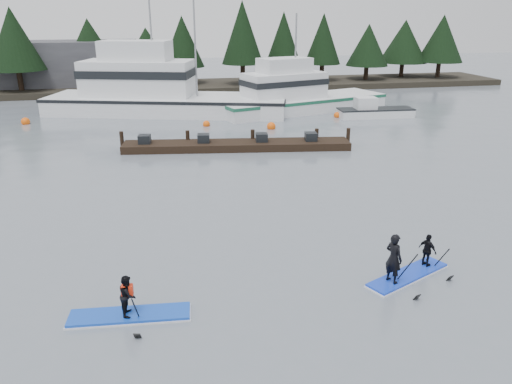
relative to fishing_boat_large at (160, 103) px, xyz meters
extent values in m
plane|color=slate|center=(3.14, -29.30, -0.82)|extent=(160.00, 160.00, 0.00)
cube|color=#2D281E|center=(3.14, 12.70, -0.52)|extent=(70.00, 8.00, 0.60)
cube|color=#4C4C51|center=(-10.86, 14.70, 1.68)|extent=(18.00, 6.00, 5.00)
cube|color=white|center=(0.57, -0.17, -0.69)|extent=(19.92, 10.63, 2.56)
cube|color=white|center=(-1.63, 0.49, 1.97)|extent=(9.38, 6.16, 2.77)
cylinder|color=gray|center=(-0.35, 0.10, 4.63)|extent=(0.14, 0.14, 8.10)
cube|color=white|center=(11.60, -1.48, -0.72)|extent=(15.17, 8.24, 2.08)
cube|color=white|center=(9.92, -1.99, 1.37)|extent=(7.16, 4.78, 2.08)
cylinder|color=gray|center=(10.90, -1.69, 3.62)|extent=(0.14, 0.14, 6.59)
cube|color=white|center=(16.54, -5.26, -0.48)|extent=(5.93, 2.09, 0.68)
cube|color=black|center=(4.19, -12.61, -0.60)|extent=(13.73, 3.72, 0.45)
sphere|color=#FF5C0C|center=(13.57, -4.67, -0.82)|extent=(0.53, 0.53, 0.53)
sphere|color=#FF5C0C|center=(-9.93, -2.37, -0.82)|extent=(0.63, 0.63, 0.63)
sphere|color=#FF5C0C|center=(3.11, -5.80, -0.82)|extent=(0.52, 0.52, 0.52)
sphere|color=#FF5C0C|center=(7.52, -7.64, -0.82)|extent=(0.62, 0.62, 0.62)
cube|color=blue|center=(-1.67, -29.44, -0.76)|extent=(3.31, 1.07, 0.12)
imported|color=black|center=(-1.67, -29.44, -0.12)|extent=(0.48, 0.60, 1.15)
cube|color=#F83114|center=(-1.67, -29.44, 0.02)|extent=(0.32, 0.23, 0.32)
cylinder|color=black|center=(-1.44, -29.69, -0.59)|extent=(0.23, 0.85, 1.46)
cube|color=blue|center=(6.83, -28.97, -0.77)|extent=(3.13, 1.95, 0.11)
imported|color=black|center=(6.10, -29.30, 0.08)|extent=(0.58, 0.68, 1.58)
cylinder|color=black|center=(6.42, -29.40, -0.37)|extent=(0.30, 0.92, 1.60)
imported|color=black|center=(7.65, -28.60, -0.16)|extent=(0.51, 0.70, 1.10)
cylinder|color=black|center=(7.97, -28.69, -0.63)|extent=(0.28, 0.83, 1.44)
camera|label=1|loc=(-0.68, -41.53, 7.04)|focal=35.00mm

